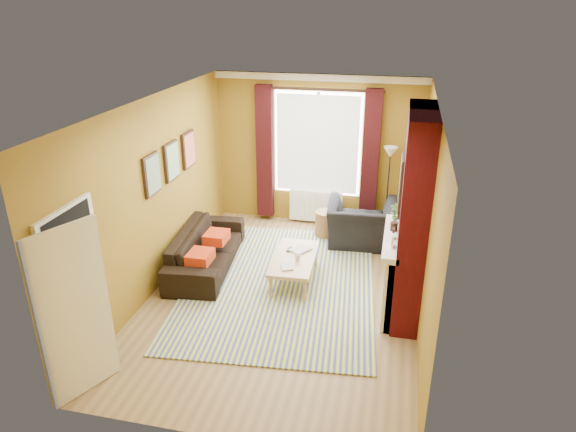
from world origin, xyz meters
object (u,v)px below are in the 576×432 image
object	(u,v)px
coffee_table	(294,259)
floor_lamp	(389,167)
sofa	(206,249)
armchair	(362,224)
wicker_stool	(325,224)

from	to	relation	value
coffee_table	floor_lamp	size ratio (longest dim) A/B	0.76
sofa	armchair	distance (m)	2.73
armchair	wicker_stool	xyz separation A→B (m)	(-0.67, 0.18, -0.15)
sofa	floor_lamp	size ratio (longest dim) A/B	1.28
sofa	armchair	world-z (taller)	armchair
coffee_table	wicker_stool	size ratio (longest dim) A/B	2.67
coffee_table	armchair	bearing A→B (deg)	57.37
sofa	floor_lamp	bearing A→B (deg)	-62.16
coffee_table	wicker_stool	distance (m)	1.72
wicker_stool	floor_lamp	distance (m)	1.53
wicker_stool	coffee_table	bearing A→B (deg)	-97.27
sofa	wicker_stool	size ratio (longest dim) A/B	4.48
coffee_table	floor_lamp	xyz separation A→B (m)	(1.27, 1.99, 0.94)
sofa	floor_lamp	world-z (taller)	floor_lamp
sofa	coffee_table	xyz separation A→B (m)	(1.48, -0.15, 0.06)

